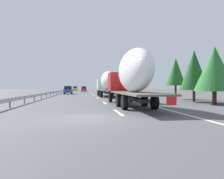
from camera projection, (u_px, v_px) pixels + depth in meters
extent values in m
plane|color=#4C4C4F|center=(84.00, 94.00, 50.27)|extent=(260.00, 260.00, 0.00)
cube|color=white|center=(118.00, 112.00, 12.92)|extent=(3.20, 0.20, 0.01)
cube|color=white|center=(105.00, 103.00, 20.84)|extent=(3.20, 0.20, 0.01)
cube|color=white|center=(98.00, 98.00, 30.63)|extent=(3.20, 0.20, 0.01)
cube|color=white|center=(94.00, 95.00, 40.08)|extent=(3.20, 0.20, 0.01)
cube|color=white|center=(92.00, 94.00, 47.86)|extent=(3.20, 0.20, 0.01)
cube|color=white|center=(90.00, 93.00, 59.28)|extent=(3.20, 0.20, 0.01)
cube|color=white|center=(90.00, 92.00, 62.76)|extent=(3.20, 0.20, 0.01)
cube|color=white|center=(105.00, 93.00, 56.00)|extent=(110.00, 0.20, 0.01)
cube|color=silver|center=(104.00, 84.00, 39.08)|extent=(2.40, 2.50, 1.90)
cube|color=black|center=(103.00, 82.00, 40.17)|extent=(0.08, 2.12, 0.80)
cube|color=#262628|center=(106.00, 92.00, 36.20)|extent=(10.78, 0.70, 0.24)
cube|color=#59544C|center=(108.00, 90.00, 33.30)|extent=(9.32, 2.50, 0.12)
ellipsoid|color=white|center=(108.00, 81.00, 32.80)|extent=(6.11, 2.20, 2.90)
cube|color=red|center=(117.00, 92.00, 28.82)|extent=(0.04, 0.56, 0.56)
cylinder|color=black|center=(98.00, 93.00, 38.95)|extent=(1.04, 0.30, 1.04)
cylinder|color=black|center=(110.00, 93.00, 39.26)|extent=(1.04, 0.30, 1.04)
cylinder|color=black|center=(100.00, 94.00, 34.34)|extent=(1.04, 0.35, 1.04)
cylinder|color=black|center=(113.00, 94.00, 34.65)|extent=(1.04, 0.35, 1.04)
cylinder|color=black|center=(102.00, 94.00, 31.96)|extent=(1.04, 0.35, 1.04)
cylinder|color=black|center=(116.00, 94.00, 32.27)|extent=(1.04, 0.35, 1.04)
cube|color=#B21919|center=(121.00, 82.00, 21.95)|extent=(2.40, 2.50, 1.90)
cube|color=black|center=(119.00, 78.00, 23.03)|extent=(0.08, 2.12, 0.80)
cube|color=#262628|center=(127.00, 97.00, 18.91)|extent=(11.38, 0.70, 0.24)
cube|color=#59544C|center=(135.00, 93.00, 15.84)|extent=(9.97, 2.50, 0.12)
ellipsoid|color=white|center=(134.00, 71.00, 16.11)|extent=(6.94, 2.20, 3.35)
cube|color=red|center=(171.00, 100.00, 11.03)|extent=(0.04, 0.56, 0.56)
cylinder|color=black|center=(110.00, 97.00, 21.81)|extent=(1.04, 0.30, 1.04)
cylinder|color=black|center=(131.00, 97.00, 22.13)|extent=(1.04, 0.30, 1.04)
cylinder|color=black|center=(119.00, 100.00, 16.88)|extent=(1.04, 0.35, 1.04)
cylinder|color=black|center=(145.00, 100.00, 17.19)|extent=(1.04, 0.35, 1.04)
cylinder|color=black|center=(124.00, 102.00, 14.50)|extent=(1.04, 0.35, 1.04)
cylinder|color=black|center=(155.00, 102.00, 14.81)|extent=(1.04, 0.35, 1.04)
cube|color=red|center=(84.00, 90.00, 69.93)|extent=(4.44, 1.70, 0.84)
cube|color=black|center=(84.00, 87.00, 69.60)|extent=(2.44, 1.50, 0.71)
cylinder|color=black|center=(82.00, 91.00, 71.19)|extent=(0.64, 0.22, 0.64)
cylinder|color=black|center=(86.00, 91.00, 71.41)|extent=(0.64, 0.22, 0.64)
cylinder|color=black|center=(82.00, 91.00, 68.47)|extent=(0.64, 0.22, 0.64)
cylinder|color=black|center=(86.00, 91.00, 68.68)|extent=(0.64, 0.22, 0.64)
cube|color=gold|center=(75.00, 89.00, 87.30)|extent=(4.44, 1.73, 0.84)
cube|color=black|center=(75.00, 87.00, 86.96)|extent=(2.44, 1.52, 0.79)
cylinder|color=black|center=(73.00, 90.00, 88.56)|extent=(0.64, 0.22, 0.64)
cylinder|color=black|center=(77.00, 90.00, 88.77)|extent=(0.64, 0.22, 0.64)
cylinder|color=black|center=(73.00, 90.00, 85.83)|extent=(0.64, 0.22, 0.64)
cylinder|color=black|center=(77.00, 90.00, 86.05)|extent=(0.64, 0.22, 0.64)
cube|color=#28479E|center=(68.00, 91.00, 48.11)|extent=(4.76, 1.83, 0.84)
cube|color=black|center=(68.00, 88.00, 47.75)|extent=(2.62, 1.61, 0.70)
cylinder|color=black|center=(65.00, 92.00, 49.46)|extent=(0.64, 0.22, 0.64)
cylinder|color=black|center=(72.00, 92.00, 49.69)|extent=(0.64, 0.22, 0.64)
cylinder|color=black|center=(64.00, 93.00, 46.54)|extent=(0.64, 0.22, 0.64)
cylinder|color=black|center=(71.00, 93.00, 46.77)|extent=(0.64, 0.22, 0.64)
cylinder|color=gray|center=(113.00, 88.00, 49.34)|extent=(0.10, 0.10, 2.59)
cube|color=#2D569E|center=(113.00, 82.00, 49.32)|extent=(0.06, 0.90, 0.70)
cylinder|color=#472D19|center=(107.00, 89.00, 84.35)|extent=(0.35, 0.35, 1.84)
cone|color=#1E5B23|center=(107.00, 79.00, 84.31)|extent=(3.22, 3.22, 5.82)
cylinder|color=#472D19|center=(214.00, 98.00, 19.22)|extent=(0.38, 0.38, 1.23)
cone|color=#286B2D|center=(215.00, 69.00, 19.19)|extent=(3.69, 3.69, 4.17)
cylinder|color=#472D19|center=(194.00, 96.00, 22.56)|extent=(0.28, 0.28, 1.29)
cone|color=#194C1E|center=(194.00, 70.00, 22.53)|extent=(3.03, 3.03, 4.33)
cylinder|color=#472D19|center=(176.00, 92.00, 27.86)|extent=(0.26, 0.26, 1.84)
cone|color=#1E5B23|center=(176.00, 72.00, 27.83)|extent=(2.62, 2.62, 3.67)
cube|color=#9EA0A5|center=(60.00, 91.00, 52.39)|extent=(94.00, 0.06, 0.32)
cube|color=slate|center=(10.00, 104.00, 15.98)|extent=(0.10, 0.10, 0.60)
cube|color=slate|center=(24.00, 100.00, 20.03)|extent=(0.10, 0.10, 0.60)
cube|color=slate|center=(34.00, 98.00, 24.07)|extent=(0.10, 0.10, 0.60)
cube|color=slate|center=(41.00, 97.00, 28.12)|extent=(0.10, 0.10, 0.60)
cube|color=slate|center=(46.00, 95.00, 32.16)|extent=(0.10, 0.10, 0.60)
cube|color=slate|center=(50.00, 95.00, 36.21)|extent=(0.10, 0.10, 0.60)
cube|color=slate|center=(54.00, 94.00, 40.25)|extent=(0.10, 0.10, 0.60)
cube|color=slate|center=(56.00, 93.00, 44.30)|extent=(0.10, 0.10, 0.60)
cube|color=slate|center=(58.00, 93.00, 48.34)|extent=(0.10, 0.10, 0.60)
cube|color=slate|center=(60.00, 92.00, 52.39)|extent=(0.10, 0.10, 0.60)
cube|color=slate|center=(62.00, 92.00, 56.43)|extent=(0.10, 0.10, 0.60)
cube|color=slate|center=(63.00, 92.00, 60.48)|extent=(0.10, 0.10, 0.60)
cube|color=slate|center=(64.00, 91.00, 64.52)|extent=(0.10, 0.10, 0.60)
cube|color=slate|center=(66.00, 91.00, 68.57)|extent=(0.10, 0.10, 0.60)
cube|color=slate|center=(66.00, 91.00, 72.62)|extent=(0.10, 0.10, 0.60)
cube|color=slate|center=(67.00, 91.00, 76.66)|extent=(0.10, 0.10, 0.60)
cube|color=slate|center=(68.00, 90.00, 80.71)|extent=(0.10, 0.10, 0.60)
cube|color=slate|center=(69.00, 90.00, 84.75)|extent=(0.10, 0.10, 0.60)
cube|color=slate|center=(69.00, 90.00, 88.80)|extent=(0.10, 0.10, 0.60)
cube|color=slate|center=(70.00, 90.00, 92.84)|extent=(0.10, 0.10, 0.60)
cube|color=slate|center=(70.00, 90.00, 96.89)|extent=(0.10, 0.10, 0.60)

